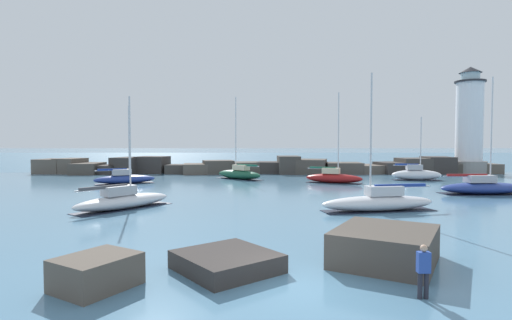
{
  "coord_description": "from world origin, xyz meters",
  "views": [
    {
      "loc": [
        -1.35,
        -12.49,
        4.57
      ],
      "look_at": [
        -1.07,
        32.43,
        2.58
      ],
      "focal_mm": 28.0,
      "sensor_mm": 36.0,
      "label": 1
    }
  ],
  "objects_px": {
    "sailboat_moored_2": "(123,200)",
    "person_on_rocks": "(423,269)",
    "lighthouse": "(469,127)",
    "sailboat_moored_3": "(379,202)",
    "sailboat_moored_5": "(483,187)",
    "sailboat_moored_1": "(333,177)",
    "sailboat_moored_4": "(416,174)",
    "sailboat_moored_6": "(239,174)",
    "sailboat_moored_0": "(124,178)"
  },
  "relations": [
    {
      "from": "sailboat_moored_2",
      "to": "sailboat_moored_1",
      "type": "bearing_deg",
      "value": 43.86
    },
    {
      "from": "sailboat_moored_4",
      "to": "sailboat_moored_5",
      "type": "xyz_separation_m",
      "value": [
        0.63,
        -12.96,
        -0.1
      ]
    },
    {
      "from": "lighthouse",
      "to": "person_on_rocks",
      "type": "height_order",
      "value": "lighthouse"
    },
    {
      "from": "sailboat_moored_5",
      "to": "person_on_rocks",
      "type": "xyz_separation_m",
      "value": [
        -15.37,
        -23.54,
        0.26
      ]
    },
    {
      "from": "lighthouse",
      "to": "sailboat_moored_4",
      "type": "relative_size",
      "value": 2.05
    },
    {
      "from": "sailboat_moored_4",
      "to": "sailboat_moored_2",
      "type": "bearing_deg",
      "value": -144.34
    },
    {
      "from": "sailboat_moored_0",
      "to": "lighthouse",
      "type": "bearing_deg",
      "value": 17.56
    },
    {
      "from": "sailboat_moored_3",
      "to": "person_on_rocks",
      "type": "bearing_deg",
      "value": -102.91
    },
    {
      "from": "lighthouse",
      "to": "sailboat_moored_3",
      "type": "bearing_deg",
      "value": -125.97
    },
    {
      "from": "sailboat_moored_3",
      "to": "sailboat_moored_0",
      "type": "bearing_deg",
      "value": 142.13
    },
    {
      "from": "sailboat_moored_1",
      "to": "sailboat_moored_0",
      "type": "bearing_deg",
      "value": -178.5
    },
    {
      "from": "sailboat_moored_1",
      "to": "person_on_rocks",
      "type": "height_order",
      "value": "sailboat_moored_1"
    },
    {
      "from": "sailboat_moored_2",
      "to": "sailboat_moored_5",
      "type": "bearing_deg",
      "value": 14.56
    },
    {
      "from": "sailboat_moored_2",
      "to": "person_on_rocks",
      "type": "relative_size",
      "value": 4.87
    },
    {
      "from": "sailboat_moored_0",
      "to": "person_on_rocks",
      "type": "bearing_deg",
      "value": -59.46
    },
    {
      "from": "sailboat_moored_3",
      "to": "person_on_rocks",
      "type": "relative_size",
      "value": 5.73
    },
    {
      "from": "lighthouse",
      "to": "sailboat_moored_3",
      "type": "xyz_separation_m",
      "value": [
        -23.37,
        -32.2,
        -6.26
      ]
    },
    {
      "from": "sailboat_moored_2",
      "to": "person_on_rocks",
      "type": "height_order",
      "value": "sailboat_moored_2"
    },
    {
      "from": "sailboat_moored_0",
      "to": "sailboat_moored_3",
      "type": "xyz_separation_m",
      "value": [
        22.67,
        -17.63,
        0.02
      ]
    },
    {
      "from": "lighthouse",
      "to": "sailboat_moored_2",
      "type": "distance_m",
      "value": 51.72
    },
    {
      "from": "sailboat_moored_0",
      "to": "sailboat_moored_1",
      "type": "xyz_separation_m",
      "value": [
        23.28,
        0.61,
        0.06
      ]
    },
    {
      "from": "sailboat_moored_4",
      "to": "sailboat_moored_6",
      "type": "height_order",
      "value": "sailboat_moored_6"
    },
    {
      "from": "sailboat_moored_2",
      "to": "sailboat_moored_6",
      "type": "bearing_deg",
      "value": 71.95
    },
    {
      "from": "sailboat_moored_1",
      "to": "person_on_rocks",
      "type": "xyz_separation_m",
      "value": [
        -4.05,
        -33.22,
        0.24
      ]
    },
    {
      "from": "sailboat_moored_3",
      "to": "lighthouse",
      "type": "bearing_deg",
      "value": 54.03
    },
    {
      "from": "sailboat_moored_2",
      "to": "sailboat_moored_5",
      "type": "xyz_separation_m",
      "value": [
        29.31,
        7.61,
        0.04
      ]
    },
    {
      "from": "sailboat_moored_0",
      "to": "sailboat_moored_5",
      "type": "relative_size",
      "value": 0.84
    },
    {
      "from": "sailboat_moored_1",
      "to": "sailboat_moored_3",
      "type": "distance_m",
      "value": 18.25
    },
    {
      "from": "sailboat_moored_0",
      "to": "sailboat_moored_5",
      "type": "distance_m",
      "value": 35.77
    },
    {
      "from": "lighthouse",
      "to": "sailboat_moored_0",
      "type": "height_order",
      "value": "lighthouse"
    },
    {
      "from": "sailboat_moored_2",
      "to": "sailboat_moored_5",
      "type": "relative_size",
      "value": 0.75
    },
    {
      "from": "lighthouse",
      "to": "sailboat_moored_0",
      "type": "distance_m",
      "value": 48.69
    },
    {
      "from": "sailboat_moored_2",
      "to": "sailboat_moored_3",
      "type": "xyz_separation_m",
      "value": [
        17.37,
        -0.95,
        0.03
      ]
    },
    {
      "from": "sailboat_moored_6",
      "to": "person_on_rocks",
      "type": "bearing_deg",
      "value": -79.94
    },
    {
      "from": "person_on_rocks",
      "to": "sailboat_moored_3",
      "type": "bearing_deg",
      "value": 77.09
    },
    {
      "from": "sailboat_moored_3",
      "to": "sailboat_moored_5",
      "type": "height_order",
      "value": "sailboat_moored_5"
    },
    {
      "from": "sailboat_moored_2",
      "to": "sailboat_moored_6",
      "type": "distance_m",
      "value": 23.21
    },
    {
      "from": "sailboat_moored_2",
      "to": "sailboat_moored_4",
      "type": "distance_m",
      "value": 35.29
    },
    {
      "from": "lighthouse",
      "to": "sailboat_moored_4",
      "type": "height_order",
      "value": "lighthouse"
    },
    {
      "from": "sailboat_moored_2",
      "to": "sailboat_moored_6",
      "type": "height_order",
      "value": "sailboat_moored_6"
    },
    {
      "from": "sailboat_moored_5",
      "to": "person_on_rocks",
      "type": "relative_size",
      "value": 6.46
    },
    {
      "from": "sailboat_moored_2",
      "to": "sailboat_moored_3",
      "type": "height_order",
      "value": "sailboat_moored_3"
    },
    {
      "from": "lighthouse",
      "to": "sailboat_moored_5",
      "type": "bearing_deg",
      "value": -115.81
    },
    {
      "from": "sailboat_moored_1",
      "to": "person_on_rocks",
      "type": "bearing_deg",
      "value": -96.95
    },
    {
      "from": "person_on_rocks",
      "to": "sailboat_moored_5",
      "type": "bearing_deg",
      "value": 56.86
    },
    {
      "from": "sailboat_moored_3",
      "to": "sailboat_moored_6",
      "type": "height_order",
      "value": "sailboat_moored_6"
    },
    {
      "from": "sailboat_moored_5",
      "to": "sailboat_moored_0",
      "type": "bearing_deg",
      "value": 165.32
    },
    {
      "from": "sailboat_moored_3",
      "to": "sailboat_moored_6",
      "type": "xyz_separation_m",
      "value": [
        -10.18,
        23.03,
        0.07
      ]
    },
    {
      "from": "sailboat_moored_6",
      "to": "sailboat_moored_4",
      "type": "bearing_deg",
      "value": -3.99
    },
    {
      "from": "sailboat_moored_3",
      "to": "sailboat_moored_1",
      "type": "bearing_deg",
      "value": 88.07
    }
  ]
}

